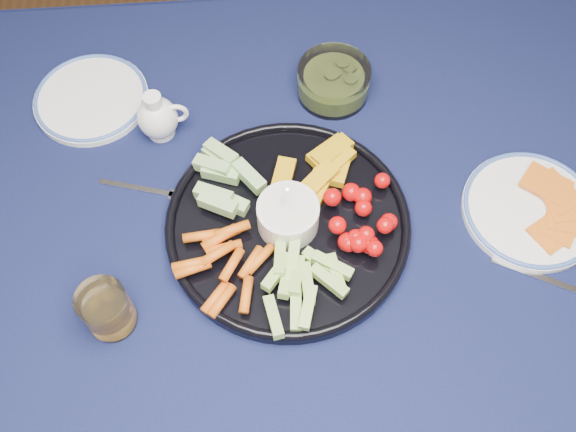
{
  "coord_description": "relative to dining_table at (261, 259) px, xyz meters",
  "views": [
    {
      "loc": [
        0.01,
        -0.46,
        1.64
      ],
      "look_at": [
        0.05,
        0.01,
        0.79
      ],
      "focal_mm": 40.0,
      "sensor_mm": 36.0,
      "label": 1
    }
  ],
  "objects": [
    {
      "name": "juice_tumbler",
      "position": [
        -0.22,
        -0.12,
        0.12
      ],
      "size": [
        0.07,
        0.07,
        0.08
      ],
      "color": "silver",
      "rests_on": "dining_table"
    },
    {
      "name": "pickle_bowl",
      "position": [
        0.15,
        0.28,
        0.11
      ],
      "size": [
        0.13,
        0.13,
        0.06
      ],
      "color": "silver",
      "rests_on": "dining_table"
    },
    {
      "name": "cheese_plate",
      "position": [
        0.43,
        0.01,
        0.1
      ],
      "size": [
        0.22,
        0.22,
        0.03
      ],
      "color": "white",
      "rests_on": "dining_table"
    },
    {
      "name": "fork_left",
      "position": [
        -0.17,
        0.09,
        0.09
      ],
      "size": [
        0.15,
        0.06,
        0.0
      ],
      "color": "silver",
      "rests_on": "dining_table"
    },
    {
      "name": "creamer_pitcher",
      "position": [
        -0.16,
        0.21,
        0.13
      ],
      "size": [
        0.09,
        0.07,
        0.09
      ],
      "color": "white",
      "rests_on": "dining_table"
    },
    {
      "name": "side_plate_extra",
      "position": [
        -0.28,
        0.29,
        0.1
      ],
      "size": [
        0.2,
        0.2,
        0.02
      ],
      "color": "white",
      "rests_on": "dining_table"
    },
    {
      "name": "fork_right",
      "position": [
        0.44,
        -0.11,
        0.09
      ],
      "size": [
        0.15,
        0.09,
        0.0
      ],
      "color": "silver",
      "rests_on": "dining_table"
    },
    {
      "name": "crudite_platter",
      "position": [
        0.04,
        0.01,
        0.11
      ],
      "size": [
        0.38,
        0.38,
        0.12
      ],
      "color": "black",
      "rests_on": "dining_table"
    },
    {
      "name": "dining_table",
      "position": [
        0.0,
        0.0,
        0.0
      ],
      "size": [
        1.67,
        1.07,
        0.75
      ],
      "color": "#482C18",
      "rests_on": "ground"
    }
  ]
}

